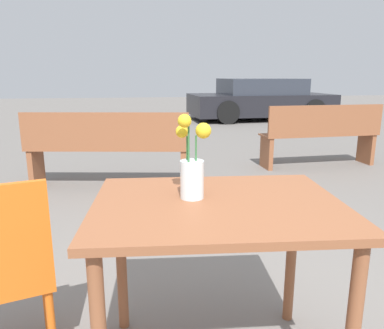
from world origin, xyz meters
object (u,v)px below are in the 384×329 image
flower_vase (192,171)px  parked_car (260,100)px  bench_near (107,146)px  table_front (217,229)px  bench_middle (322,133)px

flower_vase → parked_car: size_ratio=0.08×
bench_near → flower_vase: bearing=-79.2°
table_front → bench_middle: bench_middle is taller
bench_near → table_front: bearing=-77.6°
parked_car → bench_near: bearing=-122.2°
table_front → parked_car: parked_car is taller
bench_near → parked_car: parked_car is taller
table_front → bench_near: 2.88m
bench_middle → bench_near: bearing=-169.0°
bench_near → bench_middle: bearing=11.0°
table_front → bench_near: (-0.61, 2.81, -0.18)m
flower_vase → bench_near: bearing=100.8°
flower_vase → bench_near: flower_vase is taller
table_front → bench_middle: 4.02m
flower_vase → bench_middle: (2.29, 3.29, -0.41)m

